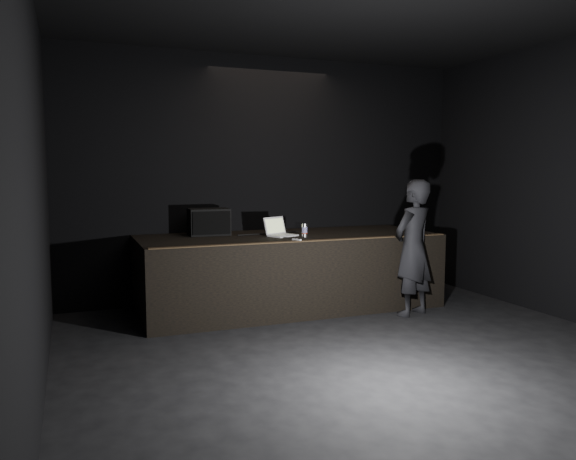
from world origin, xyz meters
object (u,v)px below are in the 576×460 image
(stage_riser, at_px, (289,271))
(stage_monitor, at_px, (209,222))
(person, at_px, (413,248))
(laptop, at_px, (279,231))
(beer_can, at_px, (305,230))

(stage_riser, distance_m, stage_monitor, 1.27)
(stage_monitor, height_order, person, person)
(stage_monitor, bearing_deg, person, -26.79)
(laptop, bearing_deg, stage_riser, -3.88)
(stage_monitor, bearing_deg, laptop, -24.90)
(beer_can, height_order, person, person)
(stage_monitor, relative_size, person, 0.32)
(laptop, height_order, person, person)
(stage_riser, height_order, beer_can, beer_can)
(stage_riser, bearing_deg, person, -35.31)
(laptop, bearing_deg, person, -55.32)
(laptop, distance_m, person, 1.75)
(laptop, xyz_separation_m, beer_can, (0.27, -0.24, 0.02))
(laptop, relative_size, person, 0.26)
(beer_can, relative_size, person, 0.10)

